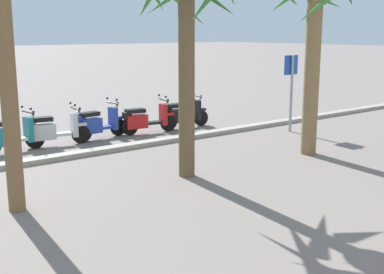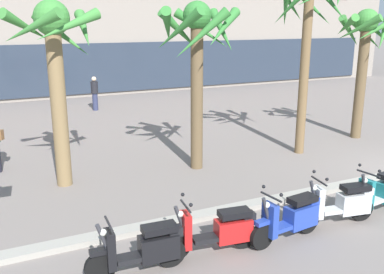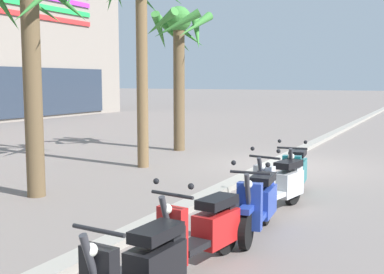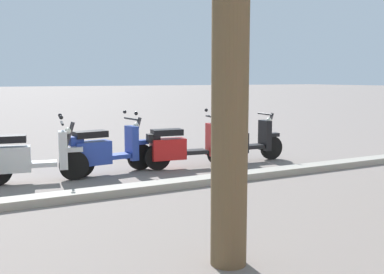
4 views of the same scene
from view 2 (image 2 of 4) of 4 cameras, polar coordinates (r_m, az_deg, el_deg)
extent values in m
cube|color=#283342|center=(25.29, -13.41, 8.78)|extent=(40.01, 0.12, 2.80)
cylinder|color=black|center=(7.58, -12.05, -16.50)|extent=(0.53, 0.13, 0.52)
cylinder|color=black|center=(7.83, -2.81, -15.03)|extent=(0.53, 0.13, 0.52)
cube|color=black|center=(7.64, -7.73, -15.48)|extent=(0.62, 0.32, 0.08)
cube|color=black|center=(7.69, -4.42, -14.27)|extent=(0.70, 0.36, 0.43)
cube|color=black|center=(7.53, -4.33, -11.95)|extent=(0.62, 0.34, 0.12)
cube|color=black|center=(7.46, -10.77, -14.40)|extent=(0.16, 0.35, 0.66)
cube|color=black|center=(7.43, -12.17, -14.59)|extent=(0.33, 0.18, 0.08)
cylinder|color=#333338|center=(7.37, -11.45, -13.47)|extent=(0.29, 0.09, 0.69)
cylinder|color=black|center=(7.24, -10.95, -11.16)|extent=(0.07, 0.56, 0.04)
sphere|color=white|center=(7.28, -11.69, -12.25)|extent=(0.12, 0.12, 0.12)
cube|color=black|center=(7.66, -2.27, -12.28)|extent=(0.25, 0.21, 0.16)
cylinder|color=black|center=(8.03, -2.10, -14.22)|extent=(0.53, 0.17, 0.52)
cylinder|color=black|center=(8.44, 6.85, -12.75)|extent=(0.53, 0.17, 0.52)
cube|color=black|center=(8.17, 2.17, -13.19)|extent=(0.63, 0.36, 0.08)
cube|color=red|center=(8.29, 5.47, -12.10)|extent=(0.72, 0.41, 0.42)
cube|color=black|center=(8.15, 5.66, -10.00)|extent=(0.63, 0.38, 0.12)
cube|color=red|center=(7.93, -0.84, -12.20)|extent=(0.18, 0.36, 0.66)
cube|color=red|center=(7.89, -2.12, -12.38)|extent=(0.34, 0.20, 0.08)
cylinder|color=#333338|center=(7.85, -1.42, -11.31)|extent=(0.29, 0.11, 0.69)
cylinder|color=black|center=(7.73, -0.86, -9.10)|extent=(0.11, 0.56, 0.04)
sphere|color=white|center=(7.76, -1.57, -10.14)|extent=(0.12, 0.12, 0.12)
cube|color=black|center=(8.30, 7.44, -10.33)|extent=(0.26, 0.23, 0.16)
sphere|color=black|center=(7.48, -0.16, -8.96)|extent=(0.07, 0.07, 0.07)
sphere|color=black|center=(7.90, -1.24, -7.61)|extent=(0.07, 0.07, 0.07)
cylinder|color=black|center=(8.45, 9.24, -12.82)|extent=(0.53, 0.16, 0.52)
cylinder|color=black|center=(9.23, 15.07, -10.65)|extent=(0.53, 0.16, 0.52)
cube|color=#233D9E|center=(8.77, 12.07, -11.44)|extent=(0.63, 0.35, 0.08)
cube|color=#233D9E|center=(9.01, 14.17, -10.06)|extent=(0.71, 0.39, 0.44)
cube|color=black|center=(8.89, 14.40, -7.98)|extent=(0.63, 0.37, 0.12)
cube|color=#233D9E|center=(8.43, 10.26, -10.73)|extent=(0.18, 0.35, 0.66)
cube|color=#233D9E|center=(8.32, 9.32, -11.05)|extent=(0.34, 0.19, 0.08)
cylinder|color=#333338|center=(8.32, 9.89, -9.94)|extent=(0.29, 0.10, 0.69)
cylinder|color=black|center=(8.24, 10.41, -7.79)|extent=(0.10, 0.56, 0.04)
sphere|color=white|center=(8.23, 9.84, -8.84)|extent=(0.12, 0.12, 0.12)
cube|color=#233D9E|center=(9.12, 15.59, -8.14)|extent=(0.26, 0.23, 0.16)
sphere|color=black|center=(8.05, 11.71, -7.50)|extent=(0.07, 0.07, 0.07)
sphere|color=black|center=(8.37, 9.44, -6.48)|extent=(0.07, 0.07, 0.07)
cylinder|color=black|center=(9.45, 15.15, -10.05)|extent=(0.53, 0.19, 0.52)
cylinder|color=black|center=(10.13, 21.46, -8.85)|extent=(0.53, 0.19, 0.52)
cube|color=silver|center=(9.72, 18.20, -9.17)|extent=(0.64, 0.38, 0.08)
cube|color=silver|center=(9.94, 20.53, -8.16)|extent=(0.73, 0.43, 0.44)
cube|color=black|center=(9.82, 20.81, -6.26)|extent=(0.64, 0.40, 0.12)
cube|color=silver|center=(9.42, 16.23, -8.27)|extent=(0.20, 0.36, 0.66)
cube|color=silver|center=(9.33, 15.27, -8.43)|extent=(0.34, 0.21, 0.08)
cylinder|color=#333338|center=(9.32, 15.87, -7.49)|extent=(0.29, 0.12, 0.69)
cylinder|color=black|center=(9.25, 16.44, -5.59)|extent=(0.14, 0.56, 0.04)
sphere|color=white|center=(9.25, 15.84, -6.48)|extent=(0.12, 0.12, 0.12)
cube|color=silver|center=(10.02, 22.06, -6.58)|extent=(0.27, 0.24, 0.16)
sphere|color=black|center=(9.03, 17.40, -5.36)|extent=(0.07, 0.07, 0.07)
sphere|color=black|center=(9.41, 15.83, -4.41)|extent=(0.07, 0.07, 0.07)
cylinder|color=black|center=(10.17, 21.25, -8.73)|extent=(0.53, 0.17, 0.52)
cube|color=silver|center=(10.59, 23.10, -7.63)|extent=(0.63, 0.36, 0.08)
cube|color=#197075|center=(10.20, 22.01, -6.97)|extent=(0.18, 0.36, 0.66)
cube|color=#197075|center=(10.06, 21.41, -7.22)|extent=(0.34, 0.20, 0.08)
cylinder|color=#333338|center=(10.08, 21.83, -6.29)|extent=(0.29, 0.11, 0.69)
cylinder|color=black|center=(10.04, 22.27, -4.48)|extent=(0.11, 0.56, 0.04)
sphere|color=white|center=(10.01, 21.86, -5.35)|extent=(0.12, 0.12, 0.12)
sphere|color=black|center=(9.90, 23.54, -4.16)|extent=(0.07, 0.07, 0.07)
sphere|color=black|center=(10.15, 21.30, -3.47)|extent=(0.07, 0.07, 0.07)
cylinder|color=brown|center=(14.13, 14.61, 8.32)|extent=(0.29, 0.29, 5.29)
cone|color=#337A33|center=(14.53, 17.68, 16.84)|extent=(0.37, 1.69, 1.39)
cone|color=#337A33|center=(14.75, 15.16, 16.71)|extent=(1.40, 1.23, 1.51)
cone|color=#337A33|center=(14.48, 12.61, 17.16)|extent=(1.69, 0.75, 1.40)
cone|color=#337A33|center=(14.02, 12.30, 16.92)|extent=(1.14, 1.42, 1.54)
cone|color=#337A33|center=(13.45, 13.61, 17.10)|extent=(0.80, 1.61, 1.48)
cylinder|color=brown|center=(12.25, 0.64, 5.58)|extent=(0.35, 0.35, 4.34)
sphere|color=#337A33|center=(12.09, 0.67, 15.78)|extent=(0.77, 0.77, 0.77)
cone|color=#337A33|center=(12.34, 4.00, 13.82)|extent=(0.50, 1.65, 1.25)
cone|color=#337A33|center=(12.83, 1.29, 14.00)|extent=(1.49, 1.21, 1.21)
cone|color=#337A33|center=(12.63, -1.38, 13.61)|extent=(1.58, 0.62, 1.35)
cone|color=#337A33|center=(12.10, -3.24, 14.32)|extent=(0.99, 1.68, 1.05)
cone|color=#337A33|center=(11.52, -1.81, 13.89)|extent=(0.92, 1.63, 1.20)
cone|color=#337A33|center=(11.43, 1.25, 13.37)|extent=(1.55, 0.71, 1.38)
cone|color=#337A33|center=(11.74, 4.17, 14.18)|extent=(1.55, 1.22, 1.09)
cylinder|color=brown|center=(16.81, 21.41, 6.91)|extent=(0.36, 0.36, 4.20)
sphere|color=#3D8438|center=(16.68, 22.12, 14.06)|extent=(0.80, 0.80, 0.80)
cone|color=#3D8438|center=(17.21, 23.18, 12.74)|extent=(0.51, 1.45, 1.15)
cone|color=#3D8438|center=(17.25, 21.86, 12.61)|extent=(1.15, 1.11, 1.28)
cone|color=#3D8438|center=(16.97, 20.14, 12.90)|extent=(1.41, 0.64, 1.20)
cone|color=#3D8438|center=(16.40, 19.69, 13.62)|extent=(0.86, 1.54, 0.84)
cone|color=#3D8438|center=(16.03, 21.19, 13.22)|extent=(0.86, 1.50, 0.97)
cone|color=#3D8438|center=(16.10, 23.34, 13.00)|extent=(1.53, 0.68, 0.97)
cone|color=#3D8438|center=(16.59, 23.98, 12.41)|extent=(1.29, 0.96, 1.25)
cylinder|color=olive|center=(11.42, -17.20, 4.02)|extent=(0.39, 0.39, 4.26)
sphere|color=#3D8438|center=(11.24, -18.07, 14.74)|extent=(0.87, 0.87, 0.87)
cone|color=#3D8438|center=(11.31, -14.06, 13.64)|extent=(0.42, 1.64, 1.00)
cone|color=#3D8438|center=(11.86, -16.80, 12.81)|extent=(1.45, 0.95, 1.25)
cone|color=#3D8438|center=(11.73, -20.98, 13.37)|extent=(1.39, 1.33, 0.91)
cone|color=#3D8438|center=(10.62, -20.47, 13.38)|extent=(1.38, 1.35, 0.90)
cone|color=#3D8438|center=(10.54, -16.04, 13.89)|extent=(1.67, 0.78, 0.84)
cylinder|color=brown|center=(16.09, -17.06, 0.94)|extent=(0.26, 0.26, 0.89)
cylinder|color=#B21E23|center=(15.94, -17.26, 3.58)|extent=(0.34, 0.34, 0.63)
sphere|color=brown|center=(15.86, -17.39, 5.12)|extent=(0.24, 0.24, 0.24)
cube|color=brown|center=(13.23, -23.96, 0.26)|extent=(0.18, 0.20, 0.28)
cylinder|color=#2D3351|center=(21.46, -12.67, 4.56)|extent=(0.26, 0.26, 0.82)
cylinder|color=black|center=(21.35, -12.77, 6.42)|extent=(0.34, 0.34, 0.58)
sphere|color=beige|center=(21.30, -12.84, 7.49)|extent=(0.22, 0.22, 0.22)
camera|label=1|loc=(22.71, 5.79, 12.33)|focal=47.05mm
camera|label=3|loc=(4.57, -45.17, -14.36)|focal=45.69mm
camera|label=4|loc=(16.57, 2.32, 6.76)|focal=43.20mm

